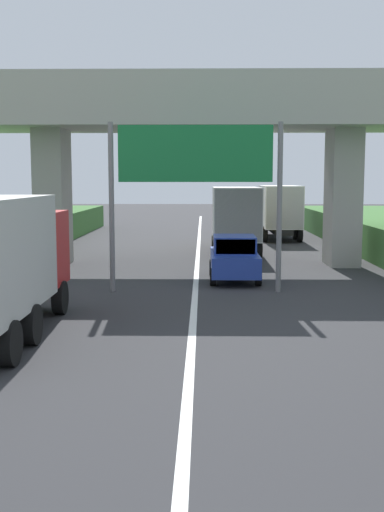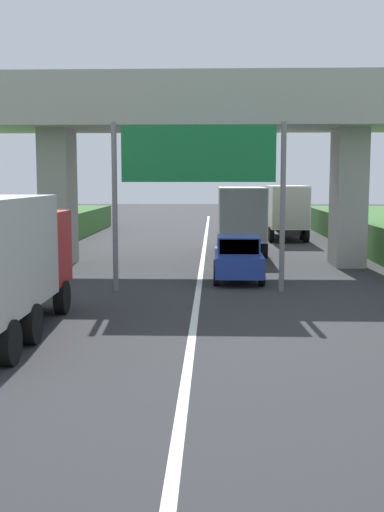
{
  "view_description": "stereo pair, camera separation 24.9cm",
  "coord_description": "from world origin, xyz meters",
  "views": [
    {
      "loc": [
        0.27,
        1.01,
        3.85
      ],
      "look_at": [
        0.0,
        16.2,
        2.0
      ],
      "focal_mm": 44.46,
      "sensor_mm": 36.0,
      "label": 1
    },
    {
      "loc": [
        0.52,
        1.02,
        3.85
      ],
      "look_at": [
        0.0,
        16.2,
        2.0
      ],
      "focal_mm": 44.46,
      "sensor_mm": 36.0,
      "label": 2
    }
  ],
  "objects": [
    {
      "name": "overhead_highway_sign",
      "position": [
        0.0,
        22.53,
        4.29
      ],
      "size": [
        5.88,
        0.18,
        5.75
      ],
      "color": "slate",
      "rests_on": "ground"
    },
    {
      "name": "overpass_bridge",
      "position": [
        0.0,
        29.46,
        6.28
      ],
      "size": [
        40.0,
        4.8,
        8.25
      ],
      "color": "#ADA89E",
      "rests_on": "ground"
    },
    {
      "name": "car_blue",
      "position": [
        1.45,
        25.0,
        0.86
      ],
      "size": [
        1.86,
        4.1,
        1.72
      ],
      "color": "#233D9E",
      "rests_on": "ground"
    },
    {
      "name": "lane_centre_stripe",
      "position": [
        0.0,
        23.57,
        0.0
      ],
      "size": [
        0.2,
        87.14,
        0.01
      ],
      "primitive_type": "cube",
      "color": "white",
      "rests_on": "ground"
    },
    {
      "name": "truck_black",
      "position": [
        5.13,
        42.19,
        1.93
      ],
      "size": [
        2.44,
        7.3,
        3.44
      ],
      "color": "black",
      "rests_on": "ground"
    },
    {
      "name": "truck_yellow",
      "position": [
        1.93,
        34.16,
        1.93
      ],
      "size": [
        2.44,
        7.3,
        3.44
      ],
      "color": "black",
      "rests_on": "ground"
    }
  ]
}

